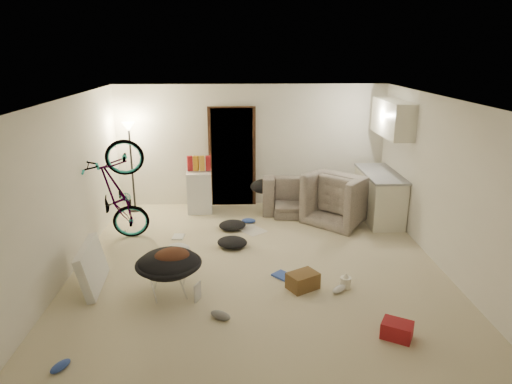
{
  "coord_description": "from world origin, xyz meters",
  "views": [
    {
      "loc": [
        -0.29,
        -6.26,
        3.16
      ],
      "look_at": [
        -0.0,
        0.6,
        1.0
      ],
      "focal_mm": 32.0,
      "sensor_mm": 36.0,
      "label": 1
    }
  ],
  "objects_px": {
    "sofa": "(311,198)",
    "drink_case_b": "(397,330)",
    "saucer_chair": "(169,269)",
    "drink_case_a": "(303,281)",
    "tv_box": "(92,267)",
    "kitchen_counter": "(379,197)",
    "mini_fridge": "(200,192)",
    "armchair": "(344,202)",
    "floor_lamp": "(130,148)",
    "bicycle": "(120,214)",
    "juicer": "(346,282)"
  },
  "relations": [
    {
      "from": "sofa",
      "to": "drink_case_b",
      "type": "xyz_separation_m",
      "value": [
        0.32,
        -4.29,
        -0.19
      ]
    },
    {
      "from": "sofa",
      "to": "saucer_chair",
      "type": "height_order",
      "value": "saucer_chair"
    },
    {
      "from": "sofa",
      "to": "drink_case_a",
      "type": "distance_m",
      "value": 3.19
    },
    {
      "from": "tv_box",
      "to": "kitchen_counter",
      "type": "bearing_deg",
      "value": 23.86
    },
    {
      "from": "mini_fridge",
      "to": "armchair",
      "type": "bearing_deg",
      "value": -15.57
    },
    {
      "from": "tv_box",
      "to": "drink_case_b",
      "type": "xyz_separation_m",
      "value": [
        3.81,
        -1.32,
        -0.22
      ]
    },
    {
      "from": "floor_lamp",
      "to": "drink_case_b",
      "type": "relative_size",
      "value": 5.4
    },
    {
      "from": "sofa",
      "to": "saucer_chair",
      "type": "bearing_deg",
      "value": 56.57
    },
    {
      "from": "floor_lamp",
      "to": "tv_box",
      "type": "height_order",
      "value": "floor_lamp"
    },
    {
      "from": "armchair",
      "to": "bicycle",
      "type": "distance_m",
      "value": 4.12
    },
    {
      "from": "floor_lamp",
      "to": "kitchen_counter",
      "type": "xyz_separation_m",
      "value": [
        4.83,
        -0.65,
        -0.87
      ]
    },
    {
      "from": "kitchen_counter",
      "to": "floor_lamp",
      "type": "bearing_deg",
      "value": 172.34
    },
    {
      "from": "bicycle",
      "to": "drink_case_b",
      "type": "bearing_deg",
      "value": -137.0
    },
    {
      "from": "kitchen_counter",
      "to": "bicycle",
      "type": "height_order",
      "value": "bicycle"
    },
    {
      "from": "floor_lamp",
      "to": "sofa",
      "type": "xyz_separation_m",
      "value": [
        3.59,
        -0.2,
        -1.02
      ]
    },
    {
      "from": "bicycle",
      "to": "mini_fridge",
      "type": "distance_m",
      "value": 1.91
    },
    {
      "from": "kitchen_counter",
      "to": "juicer",
      "type": "bearing_deg",
      "value": -114.92
    },
    {
      "from": "tv_box",
      "to": "drink_case_b",
      "type": "relative_size",
      "value": 2.83
    },
    {
      "from": "kitchen_counter",
      "to": "drink_case_a",
      "type": "xyz_separation_m",
      "value": [
        -1.84,
        -2.68,
        -0.33
      ]
    },
    {
      "from": "armchair",
      "to": "mini_fridge",
      "type": "bearing_deg",
      "value": 31.01
    },
    {
      "from": "tv_box",
      "to": "drink_case_a",
      "type": "bearing_deg",
      "value": -7.26
    },
    {
      "from": "armchair",
      "to": "saucer_chair",
      "type": "xyz_separation_m",
      "value": [
        -2.95,
        -2.7,
        0.02
      ]
    },
    {
      "from": "sofa",
      "to": "kitchen_counter",
      "type": "bearing_deg",
      "value": 163.54
    },
    {
      "from": "floor_lamp",
      "to": "sofa",
      "type": "distance_m",
      "value": 3.74
    },
    {
      "from": "tv_box",
      "to": "drink_case_b",
      "type": "height_order",
      "value": "tv_box"
    },
    {
      "from": "armchair",
      "to": "tv_box",
      "type": "height_order",
      "value": "armchair"
    },
    {
      "from": "floor_lamp",
      "to": "mini_fridge",
      "type": "bearing_deg",
      "value": -4.28
    },
    {
      "from": "kitchen_counter",
      "to": "saucer_chair",
      "type": "bearing_deg",
      "value": -142.95
    },
    {
      "from": "armchair",
      "to": "mini_fridge",
      "type": "xyz_separation_m",
      "value": [
        -2.8,
        0.61,
        0.06
      ]
    },
    {
      "from": "kitchen_counter",
      "to": "drink_case_b",
      "type": "height_order",
      "value": "kitchen_counter"
    },
    {
      "from": "drink_case_b",
      "to": "juicer",
      "type": "distance_m",
      "value": 1.2
    },
    {
      "from": "sofa",
      "to": "bicycle",
      "type": "relative_size",
      "value": 1.08
    },
    {
      "from": "saucer_chair",
      "to": "drink_case_b",
      "type": "height_order",
      "value": "saucer_chair"
    },
    {
      "from": "tv_box",
      "to": "drink_case_a",
      "type": "relative_size",
      "value": 2.37
    },
    {
      "from": "sofa",
      "to": "juicer",
      "type": "distance_m",
      "value": 3.14
    },
    {
      "from": "bicycle",
      "to": "saucer_chair",
      "type": "bearing_deg",
      "value": -159.01
    },
    {
      "from": "floor_lamp",
      "to": "kitchen_counter",
      "type": "bearing_deg",
      "value": -7.66
    },
    {
      "from": "bicycle",
      "to": "drink_case_b",
      "type": "xyz_separation_m",
      "value": [
        3.81,
        -2.94,
        -0.38
      ]
    },
    {
      "from": "saucer_chair",
      "to": "tv_box",
      "type": "relative_size",
      "value": 0.92
    },
    {
      "from": "sofa",
      "to": "tv_box",
      "type": "distance_m",
      "value": 4.58
    },
    {
      "from": "floor_lamp",
      "to": "drink_case_a",
      "type": "distance_m",
      "value": 4.63
    },
    {
      "from": "bicycle",
      "to": "sofa",
      "type": "bearing_deg",
      "value": -78.17
    },
    {
      "from": "mini_fridge",
      "to": "sofa",
      "type": "bearing_deg",
      "value": -5.89
    },
    {
      "from": "sofa",
      "to": "drink_case_a",
      "type": "height_order",
      "value": "sofa"
    },
    {
      "from": "saucer_chair",
      "to": "tv_box",
      "type": "distance_m",
      "value": 1.11
    },
    {
      "from": "sofa",
      "to": "mini_fridge",
      "type": "bearing_deg",
      "value": 0.96
    },
    {
      "from": "kitchen_counter",
      "to": "tv_box",
      "type": "bearing_deg",
      "value": -151.93
    },
    {
      "from": "sofa",
      "to": "saucer_chair",
      "type": "xyz_separation_m",
      "value": [
        -2.41,
        -3.2,
        0.08
      ]
    },
    {
      "from": "drink_case_a",
      "to": "juicer",
      "type": "relative_size",
      "value": 1.82
    },
    {
      "from": "floor_lamp",
      "to": "saucer_chair",
      "type": "height_order",
      "value": "floor_lamp"
    }
  ]
}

